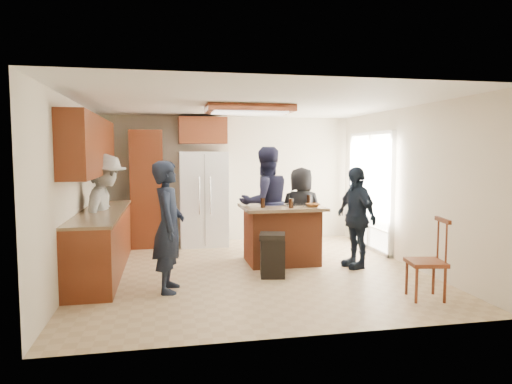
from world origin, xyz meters
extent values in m
plane|color=tan|center=(0.00, 0.00, 0.00)|extent=(5.00, 5.00, 0.00)
plane|color=white|center=(0.00, 0.00, 2.50)|extent=(5.00, 5.00, 0.00)
plane|color=beige|center=(0.00, 2.50, 1.25)|extent=(5.00, 0.00, 5.00)
plane|color=beige|center=(0.00, -2.50, 1.25)|extent=(5.00, 0.00, 5.00)
plane|color=beige|center=(-2.50, 0.00, 1.25)|extent=(0.00, 5.00, 5.00)
plane|color=beige|center=(2.50, 0.00, 1.25)|extent=(0.00, 5.00, 5.00)
cube|color=white|center=(2.48, 1.20, 1.05)|extent=(0.02, 1.60, 2.10)
cube|color=white|center=(2.46, 1.20, 1.05)|extent=(0.08, 1.72, 2.10)
cube|color=maroon|center=(0.00, 0.20, 2.44)|extent=(1.30, 0.70, 0.10)
cube|color=white|center=(0.00, 0.20, 2.38)|extent=(1.10, 0.50, 0.02)
cube|color=olive|center=(4.00, 1.20, -0.05)|extent=(3.00, 3.00, 0.10)
cube|color=#593319|center=(4.70, 1.80, 1.00)|extent=(1.40, 1.60, 2.00)
imported|color=#192133|center=(-1.23, -0.75, 0.84)|extent=(0.51, 0.66, 1.68)
imported|color=#1C1E38|center=(0.37, 0.75, 0.94)|extent=(1.02, 0.77, 1.88)
imported|color=black|center=(1.01, 0.82, 0.77)|extent=(0.75, 0.49, 1.54)
imported|color=#192333|center=(1.63, -0.06, 0.79)|extent=(0.64, 0.99, 1.57)
imported|color=gray|center=(-2.16, 0.57, 0.88)|extent=(0.67, 1.20, 1.77)
cube|color=maroon|center=(-2.20, 0.40, 0.44)|extent=(0.60, 3.00, 0.88)
cube|color=#846B4C|center=(-2.20, 0.40, 0.90)|extent=(0.64, 3.00, 0.04)
cube|color=maroon|center=(-2.33, 0.40, 1.88)|extent=(0.35, 3.00, 0.85)
cube|color=maroon|center=(-1.60, 2.20, 1.10)|extent=(0.60, 0.60, 2.20)
cube|color=maroon|center=(-0.55, 2.20, 2.20)|extent=(0.90, 0.60, 0.50)
cube|color=white|center=(-0.55, 2.12, 0.90)|extent=(0.90, 0.72, 1.80)
cube|color=gray|center=(-0.55, 1.75, 0.90)|extent=(0.01, 0.01, 1.71)
cylinder|color=silver|center=(-0.65, 1.73, 0.99)|extent=(0.02, 0.02, 0.70)
cylinder|color=silver|center=(-0.45, 1.73, 0.99)|extent=(0.02, 0.02, 0.70)
cube|color=brown|center=(0.57, 0.45, 0.44)|extent=(1.10, 0.85, 0.88)
cube|color=#83654B|center=(0.57, 0.45, 0.91)|extent=(1.28, 1.03, 0.05)
cube|color=silver|center=(0.82, 0.40, 0.94)|extent=(0.44, 0.33, 0.02)
imported|color=brown|center=(1.02, 0.20, 0.96)|extent=(0.24, 0.24, 0.05)
cylinder|color=black|center=(0.22, 0.26, 1.01)|extent=(0.07, 0.07, 0.15)
cylinder|color=black|center=(0.49, 0.69, 1.01)|extent=(0.07, 0.07, 0.15)
cylinder|color=black|center=(1.09, 0.63, 1.01)|extent=(0.07, 0.07, 0.15)
cylinder|color=black|center=(0.64, 0.11, 1.01)|extent=(0.07, 0.07, 0.15)
cube|color=black|center=(0.24, -0.35, 0.28)|extent=(0.39, 0.39, 0.55)
cube|color=black|center=(0.24, -0.35, 0.59)|extent=(0.44, 0.44, 0.08)
cube|color=maroon|center=(1.84, -1.68, 0.45)|extent=(0.49, 0.49, 0.05)
cylinder|color=maroon|center=(1.64, -1.82, 0.22)|extent=(0.04, 0.04, 0.44)
cylinder|color=maroon|center=(1.98, -1.88, 0.22)|extent=(0.04, 0.04, 0.44)
cylinder|color=maroon|center=(1.71, -1.48, 0.22)|extent=(0.04, 0.04, 0.44)
cylinder|color=maroon|center=(2.04, -1.54, 0.22)|extent=(0.04, 0.04, 0.44)
cube|color=maroon|center=(2.03, -1.72, 0.97)|extent=(0.11, 0.40, 0.05)
cylinder|color=maroon|center=(2.01, -1.83, 0.72)|extent=(0.03, 0.03, 0.50)
cylinder|color=maroon|center=(2.05, -1.60, 0.72)|extent=(0.03, 0.03, 0.50)
camera|label=1|loc=(-1.25, -6.63, 1.79)|focal=32.00mm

